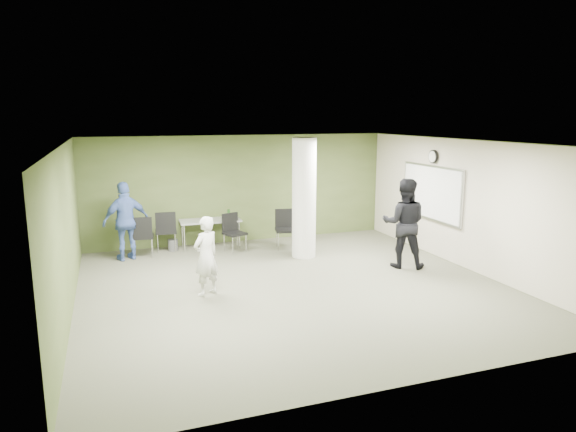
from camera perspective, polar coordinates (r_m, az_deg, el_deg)
name	(u,v)px	position (r m, az deg, el deg)	size (l,w,h in m)	color
floor	(293,287)	(10.14, 0.57, -7.85)	(8.00, 8.00, 0.00)	#4E4F3E
ceiling	(293,143)	(9.60, 0.60, 8.16)	(8.00, 8.00, 0.00)	white
wall_back	(241,189)	(13.55, -5.24, 3.02)	(8.00, 0.02, 2.80)	#425226
wall_left	(66,232)	(9.23, -23.44, -1.67)	(0.02, 8.00, 2.80)	#425226
wall_right_cream	(467,205)	(11.75, 19.24, 1.20)	(0.02, 8.00, 2.80)	beige
column	(304,198)	(11.97, 1.79, 1.99)	(0.56, 0.56, 2.80)	silver
whiteboard	(431,193)	(12.63, 15.61, 2.53)	(0.05, 2.30, 1.30)	silver
wall_clock	(433,157)	(12.54, 15.82, 6.37)	(0.06, 0.32, 0.32)	black
folding_table	(211,222)	(13.05, -8.55, -0.63)	(1.54, 0.72, 0.97)	gray
wastebasket	(173,245)	(13.04, -12.67, -3.17)	(0.25, 0.25, 0.28)	#4C4C4C
chair_back_left	(142,233)	(12.51, -15.88, -1.87)	(0.54, 0.54, 0.99)	black
chair_back_right	(166,228)	(12.86, -13.42, -1.32)	(0.55, 0.55, 1.01)	black
chair_table_left	(233,229)	(12.66, -6.15, -1.48)	(0.60, 0.60, 0.94)	black
chair_table_right	(285,226)	(12.89, -0.34, -1.07)	(0.58, 0.58, 0.98)	black
woman_white	(206,256)	(9.60, -9.09, -4.43)	(0.55, 0.36, 1.49)	silver
man_black	(404,223)	(11.48, 12.78, -0.79)	(0.96, 0.74, 1.97)	black
man_blue	(126,221)	(12.34, -17.55, -0.55)	(1.07, 0.44, 1.82)	#425EA6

